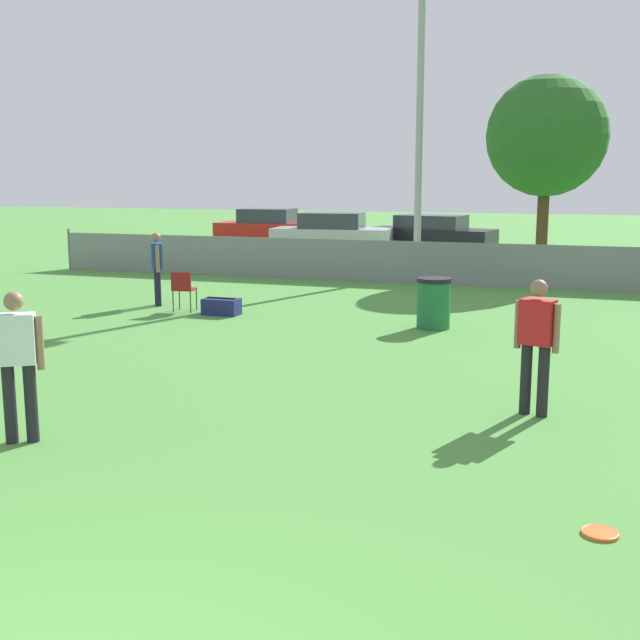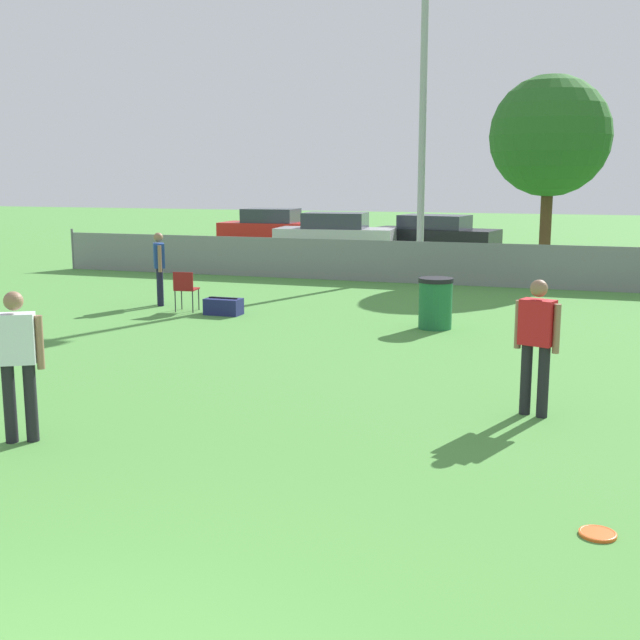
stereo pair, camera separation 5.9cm
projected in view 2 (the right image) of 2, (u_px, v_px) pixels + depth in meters
The scene contains 13 objects.
fence_backline at pixel (487, 265), 20.30m from camera, with size 24.80×0.07×1.21m.
light_pole at pixel (424, 82), 21.77m from camera, with size 0.90×0.36×9.03m.
tree_near_pole at pixel (550, 137), 21.89m from camera, with size 3.30×3.30×5.50m.
player_receiver_white at pixel (17, 357), 8.29m from camera, with size 0.48×0.38×1.60m.
player_thrower_red at pixel (537, 339), 9.22m from camera, with size 0.52×0.33×1.60m.
spectator_in_blue at pixel (159, 264), 17.24m from camera, with size 0.38×0.45×1.58m.
frisbee_disc at pixel (598, 534), 6.24m from camera, with size 0.29×0.29×0.03m.
folding_chair_sideline at pixel (185, 287), 16.50m from camera, with size 0.48×0.48×0.84m.
trash_bin at pixel (435, 303), 14.67m from camera, with size 0.64×0.64×0.94m.
gear_bag_sideline at pixel (223, 307), 16.20m from camera, with size 0.73×0.40×0.35m.
parked_car_red at pixel (271, 228), 32.48m from camera, with size 4.13×2.00×1.48m.
parked_car_silver at pixel (335, 234), 28.80m from camera, with size 4.36×2.14×1.48m.
parked_car_dark at pixel (434, 234), 29.38m from camera, with size 4.82×2.52×1.37m.
Camera 2 is at (2.52, -2.51, 2.76)m, focal length 45.00 mm.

